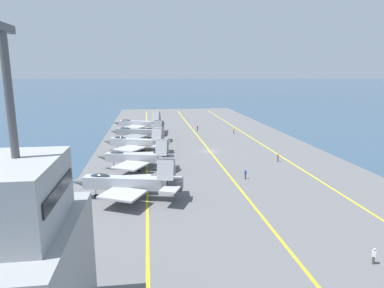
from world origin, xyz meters
The scene contains 16 objects.
ground_plane centered at (0.00, 0.00, 0.00)m, with size 2000.00×2000.00×0.00m, color #334C66.
carrier_deck centered at (0.00, 0.00, 0.20)m, with size 195.71×55.44×0.40m, color slate.
deck_stripe_foul_line centered at (0.00, -15.25, 0.40)m, with size 176.14×0.36×0.01m, color yellow.
deck_stripe_centerline centered at (0.00, 0.00, 0.40)m, with size 176.14×0.36×0.01m, color yellow.
deck_stripe_edge_line centered at (0.00, 15.25, 0.40)m, with size 176.14×0.36×0.01m, color yellow.
parked_jet_nearest centered at (-30.07, 18.04, 2.97)m, with size 12.30×17.32×6.45m.
parked_jet_second centered at (-14.28, 17.25, 2.84)m, with size 14.01×15.63×6.24m.
parked_jet_third centered at (1.02, 17.81, 2.74)m, with size 14.27×16.56×6.12m.
parked_jet_fourth centered at (15.11, 17.28, 2.82)m, with size 12.84×16.98×5.97m.
parked_jet_fifth centered at (30.83, 17.62, 2.96)m, with size 13.79×17.35×6.68m.
crew_blue_vest centered at (-22.72, -2.38, 1.38)m, with size 0.28×0.39×1.78m.
crew_white_vest centered at (-51.55, -7.30, 1.35)m, with size 0.45×0.45×1.72m.
crew_yellow_vest centered at (23.24, -11.93, 1.39)m, with size 0.35×0.43×1.79m.
crew_red_vest centered at (29.21, -1.28, 1.37)m, with size 0.43×0.46×1.75m.
crew_brown_vest centered at (-11.80, -12.76, 1.33)m, with size 0.39×0.45×1.69m.
island_tower centered at (-58.94, 23.17, 6.37)m, with size 12.70×7.05×21.80m.
Camera 1 is at (-80.13, 14.87, 19.38)m, focal length 32.00 mm.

